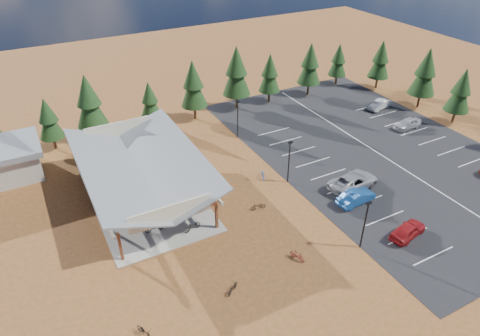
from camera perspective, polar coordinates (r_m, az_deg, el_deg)
The scene contains 39 objects.
ground at distance 44.78m, azimuth 2.40°, elevation -4.82°, with size 140.00×140.00×0.00m, color brown.
asphalt_lot at distance 56.73m, azimuth 17.22°, elevation 2.38°, with size 27.00×44.00×0.04m, color black.
concrete_pad at distance 47.02m, azimuth -12.61°, elevation -3.58°, with size 10.60×18.60×0.10m, color gray.
bike_pavilion at distance 44.95m, azimuth -13.18°, elevation 0.32°, with size 11.65×19.40×4.97m.
lamp_post_0 at distance 39.39m, azimuth 16.32°, elevation -6.91°, with size 0.50×0.25×5.14m.
lamp_post_1 at distance 46.76m, azimuth 6.56°, elevation 1.17°, with size 0.50×0.25×5.14m.
lamp_post_2 at distance 55.77m, azimuth -0.32°, elevation 6.85°, with size 0.50×0.25×5.14m.
trash_bin_0 at distance 47.31m, azimuth -3.94°, elevation -1.91°, with size 0.60×0.60×0.90m, color #402F17.
trash_bin_1 at distance 48.03m, azimuth -3.16°, elevation -1.29°, with size 0.60×0.60×0.90m, color #402F17.
pine_1 at distance 57.42m, azimuth -24.21°, elevation 6.04°, with size 2.98×2.98×6.93m.
pine_2 at distance 57.10m, azimuth -19.52°, elevation 8.39°, with size 3.89×3.89×9.06m.
pine_3 at distance 59.37m, azimuth -11.95°, elevation 8.89°, with size 2.83×2.83×6.58m.
pine_4 at distance 60.28m, azimuth -6.26°, elevation 11.06°, with size 3.70×3.70×8.62m.
pine_5 at distance 63.09m, azimuth -0.48°, elevation 12.79°, with size 4.09×4.09×9.53m.
pine_6 at distance 65.91m, azimuth 3.99°, elevation 12.52°, with size 3.28×3.28×7.64m.
pine_7 at distance 69.10m, azimuth 9.33°, elevation 13.57°, with size 3.63×3.63×8.45m.
pine_8 at distance 74.56m, azimuth 12.99°, elevation 13.87°, with size 3.00×3.00×7.00m.
pine_11 at distance 66.14m, azimuth 27.40°, elevation 9.17°, with size 3.41×3.41×7.95m.
pine_12 at distance 69.14m, azimuth 23.50°, elevation 11.67°, with size 3.89×3.89×9.07m.
pine_13 at distance 74.64m, azimuth 18.24°, elevation 13.60°, with size 3.43×3.43×8.00m.
bike_0 at distance 41.78m, azimuth -11.35°, elevation -7.74°, with size 0.64×1.82×0.96m, color black.
bike_1 at distance 44.56m, azimuth -14.01°, elevation -5.21°, with size 0.46×1.61×0.97m, color gray.
bike_2 at distance 46.69m, azimuth -16.87°, elevation -3.82°, with size 0.60×1.71×0.90m, color navy.
bike_3 at distance 51.41m, azimuth -15.44°, elevation 0.17°, with size 0.50×1.76×1.06m, color maroon.
bike_4 at distance 41.34m, azimuth -6.38°, elevation -7.74°, with size 0.62×1.77×0.93m, color black.
bike_5 at distance 45.25m, azimuth -10.00°, elevation -3.88°, with size 0.52×1.85×1.11m, color gray.
bike_6 at distance 50.47m, azimuth -10.64°, elevation 0.15°, with size 0.63×1.82×0.96m, color navy.
bike_7 at distance 53.58m, azimuth -12.01°, elevation 2.07°, with size 0.48×1.70×1.02m, color maroon.
bike_8 at distance 33.91m, azimuth -12.59°, elevation -20.53°, with size 0.61×1.76×0.93m, color black.
bike_11 at distance 38.66m, azimuth 7.66°, elevation -11.50°, with size 0.43×1.54×0.92m, color maroon.
bike_12 at distance 35.86m, azimuth -1.00°, elevation -15.73°, with size 0.53×1.51×0.80m, color black.
bike_14 at distance 48.61m, azimuth 3.08°, elevation -0.81°, with size 0.62×1.78×0.93m, color #215099.
bike_15 at distance 44.02m, azimuth -3.81°, elevation -4.74°, with size 0.51×1.81×1.09m, color maroon.
bike_16 at distance 43.81m, azimuth 2.46°, elevation -5.09°, with size 0.57×1.64×0.86m, color black.
car_0 at distance 43.33m, azimuth 21.48°, elevation -7.72°, with size 1.69×4.21×1.43m, color maroon.
car_1 at distance 46.02m, azimuth 15.22°, elevation -3.77°, with size 1.55×4.45×1.47m, color navy.
car_2 at distance 48.23m, azimuth 14.88°, elevation -1.71°, with size 2.78×6.03×1.67m, color gray.
car_8 at distance 63.30m, azimuth 21.42°, elevation 5.54°, with size 1.69×4.20×1.43m, color #A2A4A9.
car_9 at distance 68.08m, azimuth 18.12°, elevation 8.04°, with size 1.41×4.06×1.34m, color silver.
Camera 1 is at (-18.37, -30.49, 27.17)m, focal length 32.00 mm.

